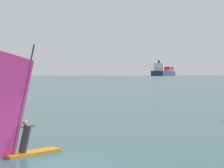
{
  "coord_description": "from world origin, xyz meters",
  "views": [
    {
      "loc": [
        3.92,
        -13.18,
        3.31
      ],
      "look_at": [
        -1.08,
        21.26,
        2.44
      ],
      "focal_mm": 62.19,
      "sensor_mm": 36.0,
      "label": 1
    }
  ],
  "objects": [
    {
      "name": "cargo_ship",
      "position": [
        -4.55,
        889.41,
        7.91
      ],
      "size": [
        53.55,
        198.34,
        32.82
      ],
      "rotation": [
        0.0,
        0.0,
        1.42
      ],
      "color": "navy",
      "rests_on": "ground_plane"
    },
    {
      "name": "ground_plane",
      "position": [
        0.0,
        0.0,
        0.0
      ],
      "size": [
        4000.0,
        4000.0,
        0.0
      ],
      "primitive_type": "plane",
      "color": "#386066"
    },
    {
      "name": "windsurfer",
      "position": [
        -2.05,
        1.64,
        1.25
      ],
      "size": [
        2.58,
        3.12,
        4.62
      ],
      "rotation": [
        0.0,
        0.0,
        0.9
      ],
      "color": "orange",
      "rests_on": "ground_plane"
    }
  ]
}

